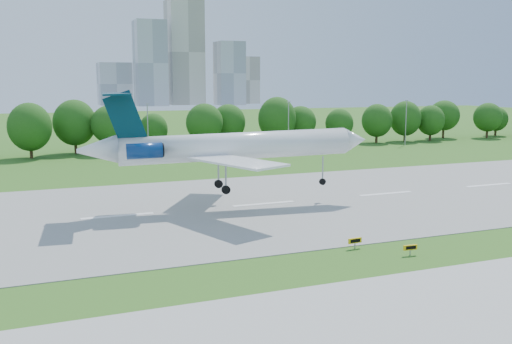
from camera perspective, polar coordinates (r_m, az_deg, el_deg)
name	(u,v)px	position (r m, az deg, el deg)	size (l,w,h in m)	color
ground	(160,279)	(50.53, -9.63, -10.52)	(600.00, 600.00, 0.00)	#2C6119
runway	(118,216)	(74.25, -13.66, -4.32)	(400.00, 45.00, 0.08)	gray
tree_line	(75,129)	(139.46, -17.62, 4.15)	(288.40, 8.40, 10.40)	#382314
light_poles	(67,132)	(129.34, -18.41, 3.84)	(175.90, 0.25, 12.19)	gray
skyline	(180,65)	(451.10, -7.60, 10.55)	(127.00, 52.00, 80.00)	#B2B2B7
airliner	(223,146)	(76.15, -3.37, 2.65)	(39.75, 28.87, 13.58)	white
taxi_sign_centre	(410,248)	(58.15, 15.18, -7.31)	(1.50, 0.29, 1.05)	gray
taxi_sign_right	(355,241)	(59.23, 9.87, -6.79)	(1.57, 0.29, 1.09)	gray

